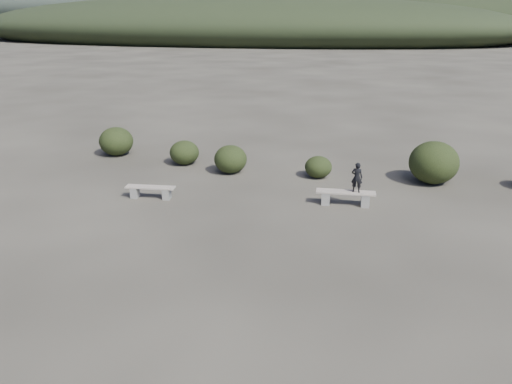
# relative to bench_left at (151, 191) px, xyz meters

# --- Properties ---
(ground) EXTENTS (1200.00, 1200.00, 0.00)m
(ground) POSITION_rel_bench_left_xyz_m (4.04, -5.09, -0.25)
(ground) COLOR #2F2B24
(ground) RESTS_ON ground
(bench_left) EXTENTS (1.65, 0.50, 0.41)m
(bench_left) POSITION_rel_bench_left_xyz_m (0.00, 0.00, 0.00)
(bench_left) COLOR slate
(bench_left) RESTS_ON ground
(bench_right) EXTENTS (1.87, 0.50, 0.46)m
(bench_right) POSITION_rel_bench_left_xyz_m (6.28, 0.81, 0.03)
(bench_right) COLOR slate
(bench_right) RESTS_ON ground
(seated_person) EXTENTS (0.37, 0.27, 0.96)m
(seated_person) POSITION_rel_bench_left_xyz_m (6.59, 0.83, 0.70)
(seated_person) COLOR black
(seated_person) RESTS_ON bench_right
(shrub_a) EXTENTS (1.17, 1.17, 0.96)m
(shrub_a) POSITION_rel_bench_left_xyz_m (-0.29, 3.92, 0.23)
(shrub_a) COLOR black
(shrub_a) RESTS_ON ground
(shrub_b) EXTENTS (1.24, 1.24, 1.07)m
(shrub_b) POSITION_rel_bench_left_xyz_m (1.82, 3.25, 0.29)
(shrub_b) COLOR black
(shrub_b) RESTS_ON ground
(shrub_c) EXTENTS (1.00, 1.00, 0.80)m
(shrub_c) POSITION_rel_bench_left_xyz_m (5.13, 3.43, 0.15)
(shrub_c) COLOR black
(shrub_c) RESTS_ON ground
(shrub_d) EXTENTS (1.73, 1.73, 1.51)m
(shrub_d) POSITION_rel_bench_left_xyz_m (9.17, 3.72, 0.51)
(shrub_d) COLOR black
(shrub_d) RESTS_ON ground
(shrub_f) EXTENTS (1.42, 1.42, 1.20)m
(shrub_f) POSITION_rel_bench_left_xyz_m (-3.59, 4.54, 0.35)
(shrub_f) COLOR black
(shrub_f) RESTS_ON ground
(mountain_ridges) EXTENTS (500.00, 400.00, 56.00)m
(mountain_ridges) POSITION_rel_bench_left_xyz_m (-3.44, 333.97, 10.59)
(mountain_ridges) COLOR black
(mountain_ridges) RESTS_ON ground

